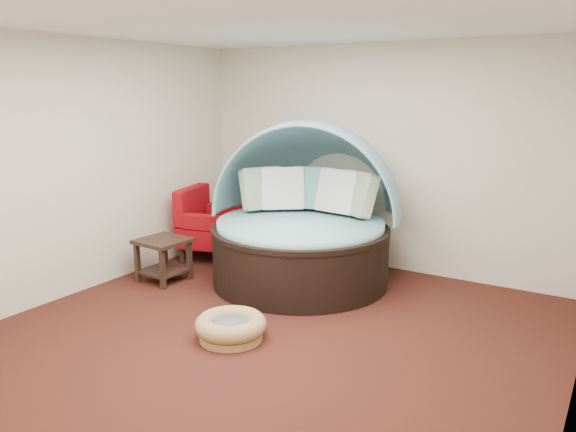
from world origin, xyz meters
The scene contains 9 objects.
floor centered at (0.00, 0.00, 0.00)m, with size 5.00×5.00×0.00m, color #411A12.
wall_back centered at (0.00, 2.50, 1.40)m, with size 5.00×5.00×0.00m, color beige.
wall_front centered at (0.00, -2.50, 1.40)m, with size 5.00×5.00×0.00m, color beige.
wall_left centered at (-2.50, 0.00, 1.40)m, with size 5.00×5.00×0.00m, color beige.
ceiling centered at (0.00, 0.00, 2.80)m, with size 5.00×5.00×0.00m, color white.
canopy_daybed centered at (-0.55, 1.52, 0.88)m, with size 2.59×2.54×1.90m.
pet_basket centered at (-0.27, -0.28, 0.12)m, with size 0.82×0.82×0.23m.
red_armchair centered at (-2.06, 1.63, 0.44)m, with size 0.99×0.99×0.96m.
side_table centered at (-1.94, 0.60, 0.33)m, with size 0.57×0.57×0.51m.
Camera 1 is at (2.69, -4.07, 2.24)m, focal length 35.00 mm.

